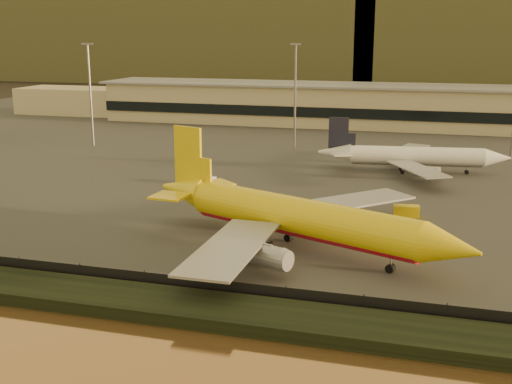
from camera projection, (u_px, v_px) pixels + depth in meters
ground at (233, 259)px, 81.50m from camera, size 900.00×900.00×0.00m
embankment at (182, 307)px, 65.47m from camera, size 320.00×7.00×1.40m
tarmac at (343, 141)px, 170.12m from camera, size 320.00×220.00×0.20m
perimeter_fence at (196, 287)px, 69.06m from camera, size 300.00×0.05×2.20m
terminal_building at (312, 104)px, 201.04m from camera, size 202.00×25.00×12.60m
apron_light_masts at (399, 89)px, 143.70m from camera, size 152.20×12.20×25.40m
distant_hills at (370, 28)px, 396.75m from camera, size 470.00×160.00×70.00m
dhl_cargo_jet at (296, 218)px, 83.51m from camera, size 46.93×44.41×14.61m
white_narrowbody_jet at (413, 157)px, 130.51m from camera, size 38.48×37.24×11.06m
gse_vehicle_yellow at (406, 211)px, 99.48m from camera, size 4.14×2.27×1.77m
gse_vehicle_white at (207, 180)px, 120.86m from camera, size 3.82×2.86×1.57m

